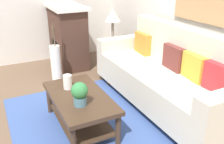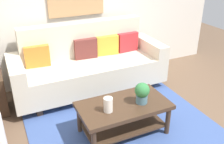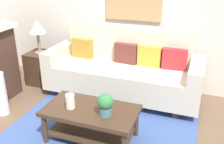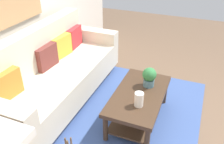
{
  "view_description": "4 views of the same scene",
  "coord_description": "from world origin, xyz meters",
  "px_view_note": "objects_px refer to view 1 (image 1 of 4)",
  "views": [
    {
      "loc": [
        2.41,
        -0.41,
        1.79
      ],
      "look_at": [
        -0.12,
        0.86,
        0.61
      ],
      "focal_mm": 40.34,
      "sensor_mm": 36.0,
      "label": 1
    },
    {
      "loc": [
        -1.28,
        -1.92,
        2.12
      ],
      "look_at": [
        0.14,
        1.13,
        0.49
      ],
      "focal_mm": 41.26,
      "sensor_mm": 36.0,
      "label": 2
    },
    {
      "loc": [
        1.1,
        -2.0,
        2.04
      ],
      "look_at": [
        -0.04,
        1.09,
        0.62
      ],
      "focal_mm": 42.0,
      "sensor_mm": 36.0,
      "label": 3
    },
    {
      "loc": [
        -2.41,
        -0.2,
        2.18
      ],
      "look_at": [
        0.18,
        0.85,
        0.52
      ],
      "focal_mm": 38.32,
      "sensor_mm": 36.0,
      "label": 4
    }
  ],
  "objects_px": {
    "throw_pillow_crimson": "(219,78)",
    "floor_vase": "(56,64)",
    "fireplace": "(68,36)",
    "coffee_table": "(80,104)",
    "side_table": "(113,55)",
    "potted_plant_tabletop": "(80,93)",
    "table_lamp": "(113,17)",
    "tabletop_vase": "(68,82)",
    "couch": "(165,76)",
    "throw_pillow_mustard": "(194,67)",
    "throw_pillow_orange": "(143,43)",
    "throw_pillow_maroon": "(174,58)"
  },
  "relations": [
    {
      "from": "throw_pillow_orange",
      "to": "tabletop_vase",
      "type": "relative_size",
      "value": 2.06
    },
    {
      "from": "throw_pillow_crimson",
      "to": "potted_plant_tabletop",
      "type": "distance_m",
      "value": 1.51
    },
    {
      "from": "throw_pillow_crimson",
      "to": "fireplace",
      "type": "relative_size",
      "value": 0.31
    },
    {
      "from": "throw_pillow_maroon",
      "to": "table_lamp",
      "type": "distance_m",
      "value": 1.54
    },
    {
      "from": "throw_pillow_maroon",
      "to": "tabletop_vase",
      "type": "height_order",
      "value": "throw_pillow_maroon"
    },
    {
      "from": "throw_pillow_orange",
      "to": "floor_vase",
      "type": "height_order",
      "value": "throw_pillow_orange"
    },
    {
      "from": "couch",
      "to": "side_table",
      "type": "relative_size",
      "value": 4.26
    },
    {
      "from": "couch",
      "to": "side_table",
      "type": "distance_m",
      "value": 1.5
    },
    {
      "from": "throw_pillow_maroon",
      "to": "table_lamp",
      "type": "relative_size",
      "value": 0.63
    },
    {
      "from": "throw_pillow_orange",
      "to": "floor_vase",
      "type": "relative_size",
      "value": 0.57
    },
    {
      "from": "tabletop_vase",
      "to": "throw_pillow_mustard",
      "type": "bearing_deg",
      "value": 66.36
    },
    {
      "from": "table_lamp",
      "to": "tabletop_vase",
      "type": "bearing_deg",
      "value": -44.69
    },
    {
      "from": "throw_pillow_orange",
      "to": "coffee_table",
      "type": "distance_m",
      "value": 1.58
    },
    {
      "from": "throw_pillow_mustard",
      "to": "couch",
      "type": "bearing_deg",
      "value": -161.74
    },
    {
      "from": "throw_pillow_crimson",
      "to": "tabletop_vase",
      "type": "height_order",
      "value": "throw_pillow_crimson"
    },
    {
      "from": "tabletop_vase",
      "to": "side_table",
      "type": "height_order",
      "value": "tabletop_vase"
    },
    {
      "from": "couch",
      "to": "potted_plant_tabletop",
      "type": "bearing_deg",
      "value": -80.91
    },
    {
      "from": "throw_pillow_orange",
      "to": "table_lamp",
      "type": "distance_m",
      "value": 0.82
    },
    {
      "from": "throw_pillow_mustard",
      "to": "table_lamp",
      "type": "height_order",
      "value": "table_lamp"
    },
    {
      "from": "side_table",
      "to": "floor_vase",
      "type": "relative_size",
      "value": 0.89
    },
    {
      "from": "throw_pillow_orange",
      "to": "side_table",
      "type": "bearing_deg",
      "value": -167.68
    },
    {
      "from": "side_table",
      "to": "fireplace",
      "type": "distance_m",
      "value": 0.93
    },
    {
      "from": "coffee_table",
      "to": "tabletop_vase",
      "type": "relative_size",
      "value": 6.29
    },
    {
      "from": "potted_plant_tabletop",
      "to": "fireplace",
      "type": "relative_size",
      "value": 0.23
    },
    {
      "from": "throw_pillow_crimson",
      "to": "throw_pillow_maroon",
      "type": "bearing_deg",
      "value": 180.0
    },
    {
      "from": "fireplace",
      "to": "floor_vase",
      "type": "distance_m",
      "value": 0.81
    },
    {
      "from": "throw_pillow_orange",
      "to": "table_lamp",
      "type": "relative_size",
      "value": 0.63
    },
    {
      "from": "potted_plant_tabletop",
      "to": "throw_pillow_crimson",
      "type": "bearing_deg",
      "value": 68.65
    },
    {
      "from": "potted_plant_tabletop",
      "to": "couch",
      "type": "bearing_deg",
      "value": 99.09
    },
    {
      "from": "throw_pillow_mustard",
      "to": "coffee_table",
      "type": "bearing_deg",
      "value": -105.91
    },
    {
      "from": "side_table",
      "to": "throw_pillow_mustard",
      "type": "bearing_deg",
      "value": 4.93
    },
    {
      "from": "throw_pillow_crimson",
      "to": "fireplace",
      "type": "xyz_separation_m",
      "value": [
        -2.83,
        -0.82,
        -0.09
      ]
    },
    {
      "from": "throw_pillow_mustard",
      "to": "floor_vase",
      "type": "height_order",
      "value": "throw_pillow_mustard"
    },
    {
      "from": "couch",
      "to": "throw_pillow_orange",
      "type": "bearing_deg",
      "value": 170.63
    },
    {
      "from": "table_lamp",
      "to": "fireplace",
      "type": "distance_m",
      "value": 0.97
    },
    {
      "from": "throw_pillow_crimson",
      "to": "fireplace",
      "type": "bearing_deg",
      "value": -163.78
    },
    {
      "from": "coffee_table",
      "to": "fireplace",
      "type": "height_order",
      "value": "fireplace"
    },
    {
      "from": "couch",
      "to": "throw_pillow_crimson",
      "type": "distance_m",
      "value": 0.8
    },
    {
      "from": "side_table",
      "to": "fireplace",
      "type": "xyz_separation_m",
      "value": [
        -0.58,
        -0.66,
        0.31
      ]
    },
    {
      "from": "couch",
      "to": "throw_pillow_orange",
      "type": "relative_size",
      "value": 6.63
    },
    {
      "from": "coffee_table",
      "to": "side_table",
      "type": "bearing_deg",
      "value": 141.53
    },
    {
      "from": "tabletop_vase",
      "to": "floor_vase",
      "type": "bearing_deg",
      "value": 172.35
    },
    {
      "from": "tabletop_vase",
      "to": "floor_vase",
      "type": "relative_size",
      "value": 0.28
    },
    {
      "from": "throw_pillow_crimson",
      "to": "floor_vase",
      "type": "xyz_separation_m",
      "value": [
        -2.19,
        -1.24,
        -0.37
      ]
    },
    {
      "from": "coffee_table",
      "to": "potted_plant_tabletop",
      "type": "relative_size",
      "value": 4.2
    },
    {
      "from": "couch",
      "to": "tabletop_vase",
      "type": "height_order",
      "value": "couch"
    },
    {
      "from": "throw_pillow_crimson",
      "to": "fireplace",
      "type": "height_order",
      "value": "fireplace"
    },
    {
      "from": "throw_pillow_orange",
      "to": "coffee_table",
      "type": "xyz_separation_m",
      "value": [
        0.75,
        -1.34,
        -0.37
      ]
    },
    {
      "from": "couch",
      "to": "floor_vase",
      "type": "relative_size",
      "value": 3.81
    },
    {
      "from": "fireplace",
      "to": "potted_plant_tabletop",
      "type": "bearing_deg",
      "value": -14.37
    }
  ]
}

